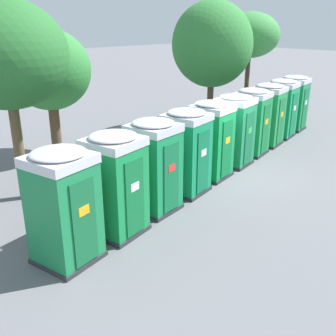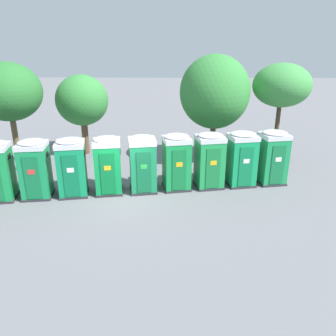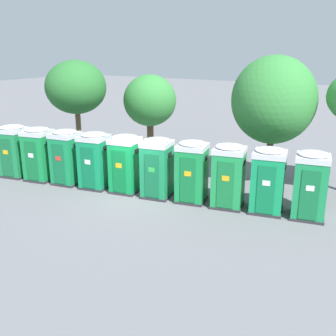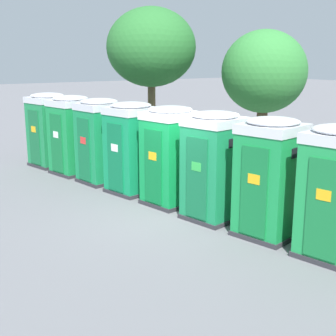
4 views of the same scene
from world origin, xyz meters
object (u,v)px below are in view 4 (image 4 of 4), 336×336
Objects in this scene: portapotty_0 at (49,129)px; portapotty_3 at (131,147)px; portapotty_1 at (72,135)px; portapotty_6 at (270,177)px; portapotty_2 at (100,140)px; street_tree_1 at (264,72)px; portapotty_4 at (170,155)px; portapotty_5 at (214,165)px; street_tree_3 at (151,48)px.

portapotty_0 and portapotty_3 have the same top height.
portapotty_1 is 1.00× the size of portapotty_6.
portapotty_2 is 6.51m from street_tree_1.
portapotty_1 and portapotty_2 have the same top height.
street_tree_1 is (-2.52, 5.66, 1.91)m from portapotty_4.
street_tree_1 is (-1.03, 5.95, 1.91)m from portapotty_3.
portapotty_4 is 1.52m from portapotty_5.
street_tree_3 is (-5.25, 2.65, 2.77)m from portapotty_4.
portapotty_1 is 0.46× the size of street_tree_3.
portapotty_0 is 1.00× the size of portapotty_6.
portapotty_3 is 1.52m from portapotty_4.
street_tree_1 reaches higher than portapotty_4.
street_tree_3 is at bearing 125.24° from portapotty_2.
portapotty_0 is 6.08m from portapotty_4.
portapotty_4 is (1.49, 0.30, 0.00)m from portapotty_3.
portapotty_1 and portapotty_6 have the same top height.
street_tree_1 is (-4.02, 5.44, 1.91)m from portapotty_5.
portapotty_5 is 0.54× the size of street_tree_1.
portapotty_6 is (4.49, 0.82, 0.00)m from portapotty_3.
portapotty_2 is at bearing -170.39° from portapotty_5.
portapotty_6 is (1.49, 0.30, -0.00)m from portapotty_5.
portapotty_3 is 1.00× the size of portapotty_4.
portapotty_4 is at bearing 10.32° from portapotty_2.
portapotty_4 is at bearing 10.22° from portapotty_0.
portapotty_0 is at bearing -170.19° from portapotty_5.
street_tree_3 is (-2.73, -3.01, 0.86)m from street_tree_1.
street_tree_3 reaches higher than portapotty_1.
portapotty_2 is at bearing -169.68° from portapotty_4.
portapotty_4 and portapotty_6 have the same top height.
portapotty_0 is at bearing -169.90° from portapotty_6.
portapotty_0 and portapotty_4 have the same top height.
portapotty_3 and portapotty_5 have the same top height.
portapotty_6 is at bearing 9.87° from portapotty_4.
portapotty_4 is at bearing -171.81° from portapotty_5.
portapotty_2 is 1.00× the size of portapotty_5.
portapotty_0 is 1.00× the size of portapotty_5.
portapotty_2 is at bearing -54.76° from street_tree_3.
portapotty_0 and portapotty_5 have the same top height.
portapotty_5 is 1.52m from portapotty_6.
portapotty_3 is at bearing -80.22° from street_tree_1.
portapotty_2 is 0.46× the size of street_tree_3.
portapotty_1 and portapotty_3 have the same top height.
portapotty_0 is at bearing -171.20° from portapotty_1.
portapotty_1 is 1.52m from portapotty_2.
portapotty_5 is (7.49, 1.30, 0.00)m from portapotty_0.
portapotty_2 is at bearing 11.45° from portapotty_1.
street_tree_1 reaches higher than portapotty_3.
portapotty_1 is at bearing -168.55° from portapotty_2.
portapotty_3 is 3.04m from portapotty_5.
portapotty_2 is at bearing 10.12° from portapotty_0.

